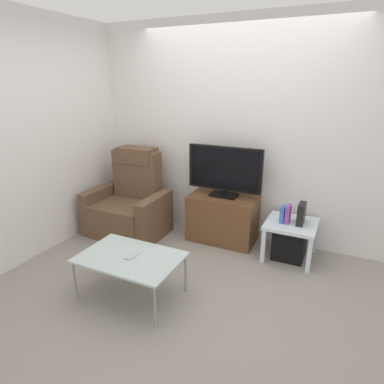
% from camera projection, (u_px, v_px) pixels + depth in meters
% --- Properties ---
extents(ground_plane, '(6.40, 6.40, 0.00)m').
position_uv_depth(ground_plane, '(200.00, 275.00, 3.39)').
color(ground_plane, gray).
extents(wall_back, '(6.40, 0.06, 2.60)m').
position_uv_depth(wall_back, '(240.00, 133.00, 3.94)').
color(wall_back, silver).
rests_on(wall_back, ground).
extents(wall_side, '(0.06, 4.48, 2.60)m').
position_uv_depth(wall_side, '(50.00, 136.00, 3.74)').
color(wall_side, silver).
rests_on(wall_side, ground).
extents(tv_stand, '(0.81, 0.44, 0.57)m').
position_uv_depth(tv_stand, '(222.00, 218.00, 4.05)').
color(tv_stand, brown).
rests_on(tv_stand, ground).
extents(television, '(0.90, 0.20, 0.60)m').
position_uv_depth(television, '(225.00, 170.00, 3.88)').
color(television, black).
rests_on(television, tv_stand).
extents(recliner_armchair, '(0.98, 0.78, 1.08)m').
position_uv_depth(recliner_armchair, '(130.00, 204.00, 4.28)').
color(recliner_armchair, brown).
rests_on(recliner_armchair, ground).
extents(side_table, '(0.54, 0.54, 0.42)m').
position_uv_depth(side_table, '(291.00, 228.00, 3.63)').
color(side_table, silver).
rests_on(side_table, ground).
extents(subwoofer_box, '(0.34, 0.34, 0.34)m').
position_uv_depth(subwoofer_box, '(289.00, 243.00, 3.69)').
color(subwoofer_box, black).
rests_on(subwoofer_box, ground).
extents(book_leftmost, '(0.04, 0.13, 0.18)m').
position_uv_depth(book_leftmost, '(283.00, 214.00, 3.61)').
color(book_leftmost, '#3366B2').
rests_on(book_leftmost, side_table).
extents(book_middle, '(0.05, 0.12, 0.20)m').
position_uv_depth(book_middle, '(288.00, 214.00, 3.58)').
color(book_middle, purple).
rests_on(book_middle, side_table).
extents(game_console, '(0.07, 0.20, 0.23)m').
position_uv_depth(game_console, '(301.00, 214.00, 3.55)').
color(game_console, black).
rests_on(game_console, side_table).
extents(coffee_table, '(0.90, 0.60, 0.41)m').
position_uv_depth(coffee_table, '(130.00, 259.00, 2.95)').
color(coffee_table, '#B2C6C1').
rests_on(coffee_table, ground).
extents(cell_phone, '(0.09, 0.16, 0.01)m').
position_uv_depth(cell_phone, '(132.00, 256.00, 2.95)').
color(cell_phone, '#B7B7BC').
rests_on(cell_phone, coffee_table).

